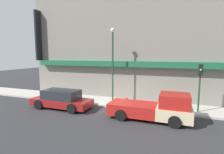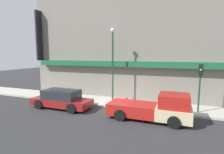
% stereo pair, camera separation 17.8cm
% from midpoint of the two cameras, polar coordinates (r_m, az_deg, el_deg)
% --- Properties ---
extents(ground_plane, '(80.00, 80.00, 0.00)m').
position_cam_midpoint_polar(ground_plane, '(14.24, 0.46, -10.07)').
color(ground_plane, '#2D2D30').
extents(sidewalk, '(36.00, 2.79, 0.16)m').
position_cam_midpoint_polar(sidewalk, '(15.48, 2.31, -8.35)').
color(sidewalk, '#B7B2A8').
rests_on(sidewalk, ground).
extents(building, '(19.80, 3.80, 10.47)m').
position_cam_midpoint_polar(building, '(17.69, 5.42, 10.40)').
color(building, gray).
rests_on(building, ground).
extents(pickup_truck, '(5.30, 2.12, 1.82)m').
position_cam_midpoint_polar(pickup_truck, '(11.85, 14.00, -9.84)').
color(pickup_truck, beige).
rests_on(pickup_truck, ground).
extents(parked_car, '(4.88, 2.00, 1.48)m').
position_cam_midpoint_polar(parked_car, '(14.60, -15.83, -6.94)').
color(parked_car, maroon).
rests_on(parked_car, ground).
extents(fire_hydrant, '(0.21, 0.21, 0.59)m').
position_cam_midpoint_polar(fire_hydrant, '(14.64, 5.12, -7.77)').
color(fire_hydrant, red).
rests_on(fire_hydrant, sidewalk).
extents(street_lamp, '(0.36, 0.36, 6.30)m').
position_cam_midpoint_polar(street_lamp, '(14.89, 0.57, 6.44)').
color(street_lamp, '#1E4728').
rests_on(street_lamp, sidewalk).
extents(traffic_light, '(0.28, 0.42, 3.45)m').
position_cam_midpoint_polar(traffic_light, '(13.64, 27.14, -0.71)').
color(traffic_light, '#1E4728').
rests_on(traffic_light, sidewalk).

